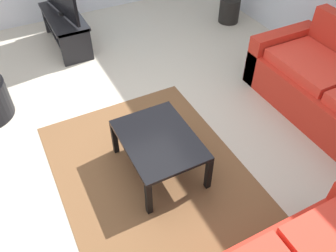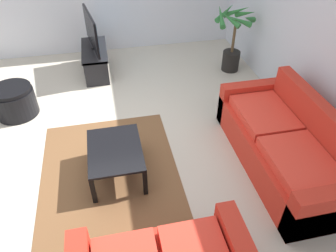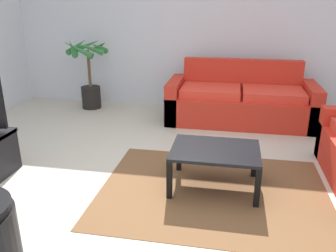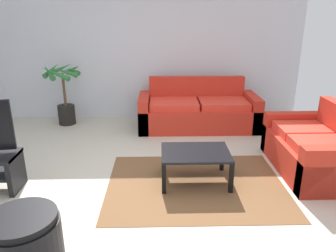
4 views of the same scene
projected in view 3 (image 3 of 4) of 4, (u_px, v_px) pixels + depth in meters
ground_plane at (146, 191)px, 3.44m from camera, size 6.60×6.60×0.00m
wall_back at (188, 26)px, 5.75m from camera, size 6.00×0.06×2.70m
couch_main at (241, 102)px, 5.29m from camera, size 2.17×0.90×0.90m
coffee_table at (215, 154)px, 3.40m from camera, size 0.85×0.64×0.41m
area_rug at (213, 191)px, 3.43m from camera, size 2.20×1.70×0.01m
potted_palm at (89, 75)px, 5.86m from camera, size 0.74×0.73×1.18m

